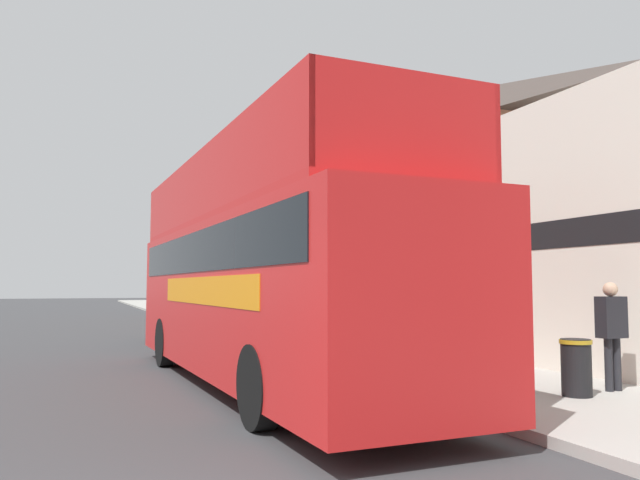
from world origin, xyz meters
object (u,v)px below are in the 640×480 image
parked_car_ahead_of_bus (199,319)px  pedestrian_third (484,323)px  lamp_post_nearest (405,177)px  lamp_post_third (224,238)px  pedestrian_second (611,325)px  tour_bus (258,282)px  litter_bin (576,366)px  lamp_post_second (285,228)px

parked_car_ahead_of_bus → pedestrian_third: pedestrian_third is taller
lamp_post_nearest → lamp_post_third: (0.04, 14.09, -0.07)m
pedestrian_second → pedestrian_third: pedestrian_third is taller
tour_bus → lamp_post_third: lamp_post_third is taller
parked_car_ahead_of_bus → lamp_post_nearest: lamp_post_nearest is taller
lamp_post_third → litter_bin: bearing=-83.9°
pedestrian_second → lamp_post_second: size_ratio=0.36×
litter_bin → tour_bus: bearing=137.1°
pedestrian_third → lamp_post_second: size_ratio=0.37×
pedestrian_third → litter_bin: 1.54m
pedestrian_second → litter_bin: pedestrian_second is taller
lamp_post_nearest → lamp_post_second: bearing=88.9°
tour_bus → lamp_post_nearest: (2.17, -1.64, 1.82)m
tour_bus → parked_car_ahead_of_bus: size_ratio=2.71×
pedestrian_second → lamp_post_third: (-2.60, 15.96, 2.44)m
pedestrian_third → lamp_post_nearest: (-0.97, 0.82, 2.51)m
pedestrian_second → pedestrian_third: 1.97m
lamp_post_nearest → lamp_post_second: 7.05m
parked_car_ahead_of_bus → pedestrian_third: 11.72m
pedestrian_second → pedestrian_third: bearing=148.0°
pedestrian_second → lamp_post_second: bearing=105.7°
lamp_post_third → litter_bin: 16.48m
lamp_post_third → litter_bin: lamp_post_third is taller
parked_car_ahead_of_bus → pedestrian_second: bearing=-73.9°
parked_car_ahead_of_bus → litter_bin: size_ratio=4.87×
lamp_post_second → litter_bin: lamp_post_second is taller
lamp_post_third → lamp_post_second: bearing=-89.2°
parked_car_ahead_of_bus → pedestrian_third: bearing=-80.0°
litter_bin → pedestrian_third: bearing=123.4°
parked_car_ahead_of_bus → pedestrian_second: 13.17m
pedestrian_third → lamp_post_third: 15.14m
tour_bus → pedestrian_second: 5.99m
tour_bus → lamp_post_nearest: 3.27m
pedestrian_second → parked_car_ahead_of_bus: bearing=108.5°
tour_bus → litter_bin: size_ratio=13.21×
tour_bus → lamp_post_second: lamp_post_second is taller
parked_car_ahead_of_bus → lamp_post_nearest: 11.13m
pedestrian_second → lamp_post_third: lamp_post_third is taller
lamp_post_second → lamp_post_third: size_ratio=0.93×
parked_car_ahead_of_bus → pedestrian_second: size_ratio=2.42×
pedestrian_third → pedestrian_second: bearing=-32.0°
lamp_post_nearest → lamp_post_second: lamp_post_nearest is taller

